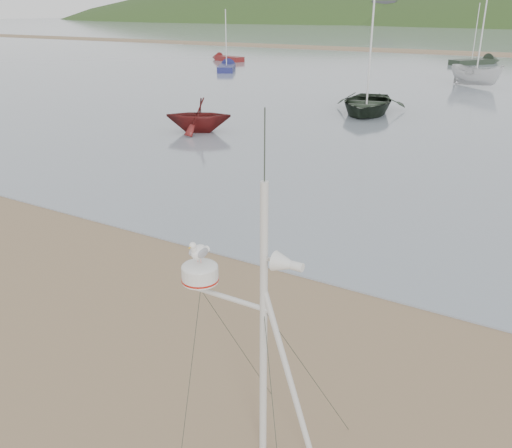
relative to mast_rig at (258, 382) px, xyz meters
The scene contains 8 objects.
ground 3.99m from the mast_rig, behind, with size 560.00×560.00×0.00m, color #7C6348.
mast_rig is the anchor object (origin of this frame).
boat_dark 24.93m from the mast_rig, 107.48° to the left, with size 3.84×1.11×5.38m, color black.
boat_red 19.61m from the mast_rig, 129.17° to the left, with size 2.56×1.56×2.97m, color #5D1615.
boat_white 38.47m from the mast_rig, 96.86° to the left, with size 1.58×1.63×4.21m, color silver.
sailboat_dark_mid 57.66m from the mast_rig, 97.35° to the left, with size 4.79×6.19×6.36m.
sailboat_blue_near 47.22m from the mast_rig, 124.63° to the left, with size 4.04×5.63×5.71m.
dinghy_red_far 56.63m from the mast_rig, 125.06° to the left, with size 4.94×2.40×1.17m.
Camera 1 is at (6.62, -5.34, 5.35)m, focal length 38.00 mm.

